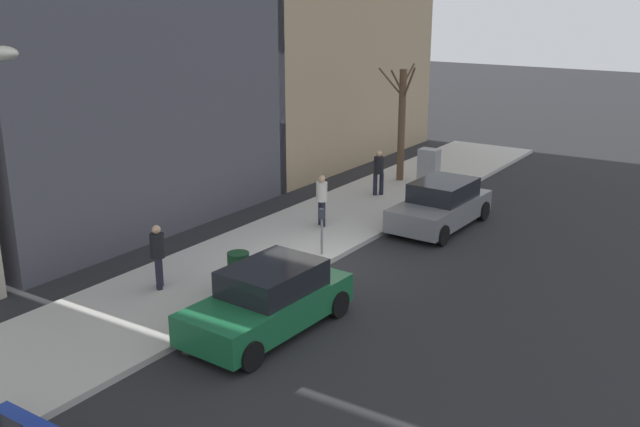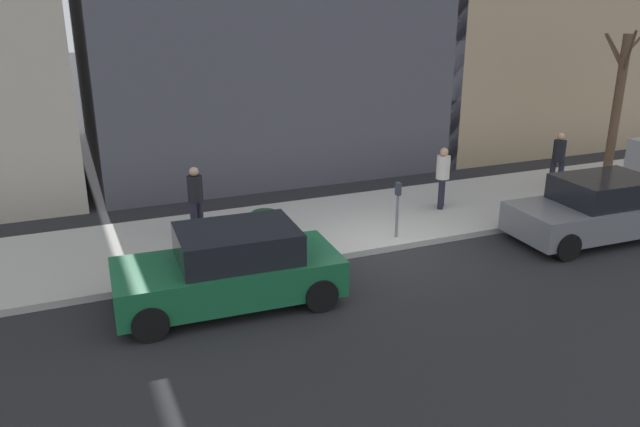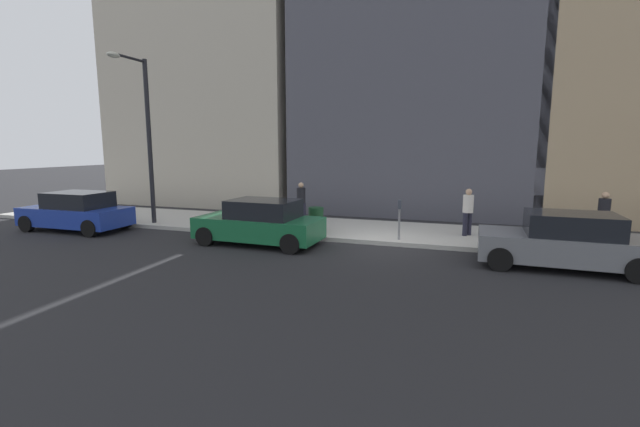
# 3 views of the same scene
# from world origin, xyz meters

# --- Properties ---
(ground_plane) EXTENTS (120.00, 120.00, 0.00)m
(ground_plane) POSITION_xyz_m (0.00, 0.00, 0.00)
(ground_plane) COLOR #232326
(sidewalk) EXTENTS (4.00, 36.00, 0.15)m
(sidewalk) POSITION_xyz_m (2.00, 0.00, 0.07)
(sidewalk) COLOR #B2AFA8
(sidewalk) RESTS_ON ground
(parked_car_grey) EXTENTS (2.02, 4.25, 1.52)m
(parked_car_grey) POSITION_xyz_m (-1.10, -5.11, 0.74)
(parked_car_grey) COLOR slate
(parked_car_grey) RESTS_ON ground
(parked_car_green) EXTENTS (2.07, 4.27, 1.52)m
(parked_car_green) POSITION_xyz_m (-1.08, 3.93, 0.74)
(parked_car_green) COLOR #196038
(parked_car_green) RESTS_ON ground
(parking_meter) EXTENTS (0.14, 0.10, 1.35)m
(parking_meter) POSITION_xyz_m (0.45, -0.49, 0.98)
(parking_meter) COLOR slate
(parking_meter) RESTS_ON sidewalk
(bare_tree) EXTENTS (2.19, 1.42, 4.56)m
(bare_tree) POSITION_xyz_m (2.61, -9.34, 2.50)
(bare_tree) COLOR brown
(bare_tree) RESTS_ON sidewalk
(trash_bin) EXTENTS (0.56, 0.56, 0.90)m
(trash_bin) POSITION_xyz_m (0.90, 2.63, 0.60)
(trash_bin) COLOR #14381E
(trash_bin) RESTS_ON sidewalk
(pedestrian_near_meter) EXTENTS (0.36, 0.36, 1.66)m
(pedestrian_near_meter) POSITION_xyz_m (2.21, -6.89, 1.09)
(pedestrian_near_meter) COLOR #1E1E2D
(pedestrian_near_meter) RESTS_ON sidewalk
(pedestrian_midblock) EXTENTS (0.36, 0.36, 1.66)m
(pedestrian_midblock) POSITION_xyz_m (1.91, -2.68, 1.09)
(pedestrian_midblock) COLOR #1E1E2D
(pedestrian_midblock) RESTS_ON sidewalk
(pedestrian_far_corner) EXTENTS (0.36, 0.36, 1.66)m
(pedestrian_far_corner) POSITION_xyz_m (2.50, 3.82, 1.09)
(pedestrian_far_corner) COLOR #1E1E2D
(pedestrian_far_corner) RESTS_ON sidewalk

